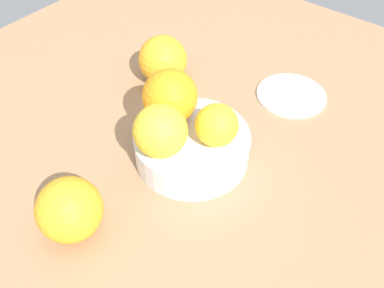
# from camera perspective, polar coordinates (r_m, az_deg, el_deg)

# --- Properties ---
(ground_plane) EXTENTS (1.10, 1.10, 0.02)m
(ground_plane) POSITION_cam_1_polar(r_m,az_deg,el_deg) (0.66, 0.00, -2.27)
(ground_plane) COLOR #997551
(fruit_bowl) EXTENTS (0.17, 0.17, 0.05)m
(fruit_bowl) POSITION_cam_1_polar(r_m,az_deg,el_deg) (0.64, 0.00, -0.36)
(fruit_bowl) COLOR silver
(fruit_bowl) RESTS_ON ground_plane
(orange_in_bowl_0) EXTENTS (0.08, 0.08, 0.08)m
(orange_in_bowl_0) POSITION_cam_1_polar(r_m,az_deg,el_deg) (0.62, -2.96, 6.32)
(orange_in_bowl_0) COLOR orange
(orange_in_bowl_0) RESTS_ON fruit_bowl
(orange_in_bowl_1) EXTENTS (0.06, 0.06, 0.06)m
(orange_in_bowl_1) POSITION_cam_1_polar(r_m,az_deg,el_deg) (0.59, 3.30, 2.51)
(orange_in_bowl_1) COLOR yellow
(orange_in_bowl_1) RESTS_ON fruit_bowl
(orange_in_bowl_2) EXTENTS (0.07, 0.07, 0.07)m
(orange_in_bowl_2) POSITION_cam_1_polar(r_m,az_deg,el_deg) (0.57, -4.24, 1.72)
(orange_in_bowl_2) COLOR yellow
(orange_in_bowl_2) RESTS_ON fruit_bowl
(orange_loose_0) EXTENTS (0.09, 0.09, 0.09)m
(orange_loose_0) POSITION_cam_1_polar(r_m,az_deg,el_deg) (0.77, -3.91, 11.07)
(orange_loose_0) COLOR #F9A823
(orange_loose_0) RESTS_ON ground_plane
(orange_loose_1) EXTENTS (0.08, 0.08, 0.08)m
(orange_loose_1) POSITION_cam_1_polar(r_m,az_deg,el_deg) (0.56, -15.95, -8.36)
(orange_loose_1) COLOR #F9A823
(orange_loose_1) RESTS_ON ground_plane
(side_plate) EXTENTS (0.12, 0.12, 0.01)m
(side_plate) POSITION_cam_1_polar(r_m,az_deg,el_deg) (0.78, 13.06, 6.47)
(side_plate) COLOR white
(side_plate) RESTS_ON ground_plane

